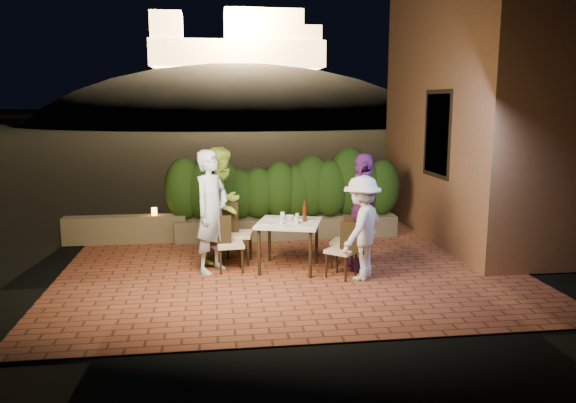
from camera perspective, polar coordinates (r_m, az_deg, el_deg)
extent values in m
plane|color=black|center=(8.55, 0.59, -7.47)|extent=(400.00, 400.00, 0.00)
cube|color=brown|center=(9.04, 0.13, -6.85)|extent=(7.00, 6.00, 0.15)
cube|color=#98623C|center=(11.14, 17.95, 9.30)|extent=(1.60, 5.00, 5.00)
cube|color=black|center=(10.38, 15.07, 6.66)|extent=(0.08, 1.00, 1.40)
cube|color=black|center=(10.38, 15.02, 6.66)|extent=(0.06, 1.15, 1.55)
cube|color=brown|center=(10.72, -0.11, -2.62)|extent=(4.20, 0.55, 0.40)
cube|color=brown|center=(10.75, -16.20, -2.73)|extent=(2.20, 0.30, 0.50)
ellipsoid|color=black|center=(68.46, -4.99, 4.56)|extent=(52.00, 40.00, 22.00)
cylinder|color=white|center=(8.45, -2.11, -2.24)|extent=(0.20, 0.20, 0.01)
cylinder|color=white|center=(8.87, -1.60, -1.66)|extent=(0.20, 0.20, 0.01)
cylinder|color=white|center=(8.29, 1.73, -2.49)|extent=(0.21, 0.21, 0.01)
cylinder|color=white|center=(8.76, 1.88, -1.80)|extent=(0.24, 0.24, 0.01)
cylinder|color=white|center=(8.60, 0.38, -2.02)|extent=(0.22, 0.22, 0.01)
cylinder|color=white|center=(8.24, -0.22, -2.57)|extent=(0.20, 0.20, 0.01)
cylinder|color=silver|center=(8.42, -0.67, -1.97)|extent=(0.06, 0.06, 0.10)
cylinder|color=silver|center=(8.75, -0.55, -1.45)|extent=(0.07, 0.07, 0.12)
cylinder|color=silver|center=(8.42, 0.87, -1.90)|extent=(0.07, 0.07, 0.12)
cylinder|color=silver|center=(8.74, 0.95, -1.53)|extent=(0.06, 0.06, 0.10)
imported|color=white|center=(8.85, 0.11, -1.58)|extent=(0.20, 0.20, 0.04)
imported|color=#A4BFD3|center=(8.52, -7.78, -1.02)|extent=(0.76, 0.81, 1.86)
imported|color=#95BD3B|center=(9.06, -6.70, -0.35)|extent=(1.09, 1.14, 1.86)
imported|color=silver|center=(8.20, 7.51, -2.67)|extent=(1.05, 1.12, 1.52)
imported|color=#662673|center=(8.70, 7.63, -1.01)|extent=(0.46, 1.06, 1.80)
cylinder|color=orange|center=(10.61, -13.43, -0.99)|extent=(0.10, 0.10, 0.14)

